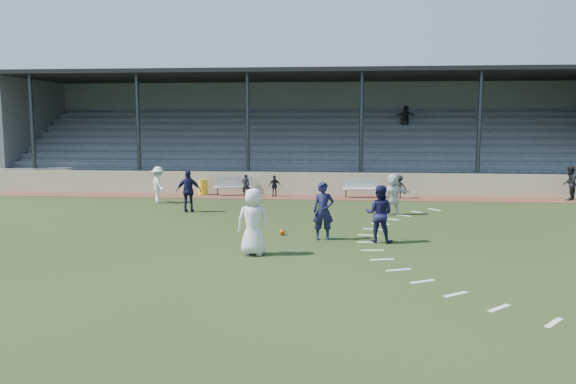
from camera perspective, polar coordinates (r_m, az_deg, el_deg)
The scene contains 19 objects.
ground at distance 18.54m, azimuth -0.71°, elevation -4.97°, with size 90.00×90.00×0.00m, color #253516.
cinder_track at distance 28.85m, azimuth 1.46°, elevation -0.52°, with size 34.00×2.00×0.02m, color brown.
retaining_wall at distance 29.82m, azimuth 1.59°, elevation 0.88°, with size 34.00×0.18×1.20m, color beige.
bench_left at distance 29.69m, azimuth -5.51°, elevation 0.79°, with size 2.02×1.13×0.95m.
bench_right at distance 28.92m, azimuth 7.58°, elevation 0.58°, with size 2.03×0.69×0.95m.
trash_bin at distance 29.96m, azimuth -8.64°, elevation 0.50°, with size 0.51×0.51×0.81m, color yellow.
football at distance 19.42m, azimuth -0.60°, elevation -4.10°, with size 0.20×0.20×0.20m, color #BF460B.
player_white_lead at distance 16.49m, azimuth -3.56°, elevation -3.03°, with size 0.97×0.63×1.98m, color white.
player_navy_lead at distance 18.58m, azimuth 3.61°, elevation -1.94°, with size 0.70×0.46×1.93m, color #141538.
player_navy_mid at distance 18.42m, azimuth 9.26°, elevation -2.19°, with size 0.91×0.71×1.87m, color #141538.
player_white_wing at distance 27.55m, azimuth -13.03°, elevation 0.72°, with size 1.13×0.65×1.74m, color white.
player_navy_wing at distance 24.53m, azimuth -10.05°, elevation 0.09°, with size 1.06×0.44×1.81m, color #141538.
player_white_back at distance 23.85m, azimuth 10.58°, elevation -0.23°, with size 1.61×0.51×1.73m, color white.
official at distance 30.91m, azimuth 26.68°, elevation 0.81°, with size 0.82×0.64×1.68m, color black.
sub_left_near at distance 29.08m, azimuth -4.32°, elevation 0.69°, with size 0.42×0.28×1.15m, color black.
sub_left_far at distance 29.01m, azimuth -1.37°, elevation 0.63°, with size 0.64×0.27×1.10m, color black.
sub_right at distance 28.84m, azimuth 11.23°, elevation 0.53°, with size 0.76×0.43×1.17m, color black.
grandstand at distance 34.38m, azimuth 2.11°, elevation 4.41°, with size 34.60×9.00×6.61m.
penalty_arc at distance 18.58m, azimuth 12.08°, elevation -5.09°, with size 3.89×14.63×0.01m.
Camera 1 is at (1.89, -18.02, 3.95)m, focal length 35.00 mm.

